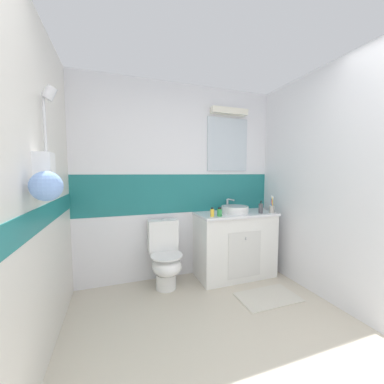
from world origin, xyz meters
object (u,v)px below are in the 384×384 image
at_px(soap_dispenser, 261,208).
at_px(perfume_flask_small, 212,212).
at_px(toothbrush_cup, 272,208).
at_px(lotion_bottle_short, 220,212).
at_px(toilet, 165,257).
at_px(sink_basin, 235,209).

relative_size(soap_dispenser, perfume_flask_small, 1.47).
relative_size(toothbrush_cup, lotion_bottle_short, 2.09).
height_order(toilet, soap_dispenser, soap_dispenser).
xyz_separation_m(toothbrush_cup, lotion_bottle_short, (-0.75, 0.01, -0.01)).
xyz_separation_m(toothbrush_cup, perfume_flask_small, (-0.84, 0.01, -0.01)).
xyz_separation_m(sink_basin, soap_dispenser, (0.30, -0.15, 0.02)).
bearing_deg(lotion_bottle_short, sink_basin, 27.97).
xyz_separation_m(sink_basin, toothbrush_cup, (0.45, -0.16, 0.01)).
xyz_separation_m(perfume_flask_small, lotion_bottle_short, (0.09, -0.01, -0.00)).
bearing_deg(lotion_bottle_short, soap_dispenser, 1.22).
bearing_deg(soap_dispenser, toothbrush_cup, -6.65).
bearing_deg(toilet, sink_basin, -0.44).
distance_m(sink_basin, perfume_flask_small, 0.42).
bearing_deg(toothbrush_cup, toilet, 172.96).
xyz_separation_m(soap_dispenser, perfume_flask_small, (-0.69, -0.01, -0.01)).
bearing_deg(perfume_flask_small, soap_dispenser, 0.49).
relative_size(sink_basin, soap_dispenser, 2.41).
relative_size(perfume_flask_small, lotion_bottle_short, 1.03).
distance_m(soap_dispenser, lotion_bottle_short, 0.59).
bearing_deg(lotion_bottle_short, toilet, 165.37).
height_order(toothbrush_cup, soap_dispenser, toothbrush_cup).
distance_m(sink_basin, toothbrush_cup, 0.48).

